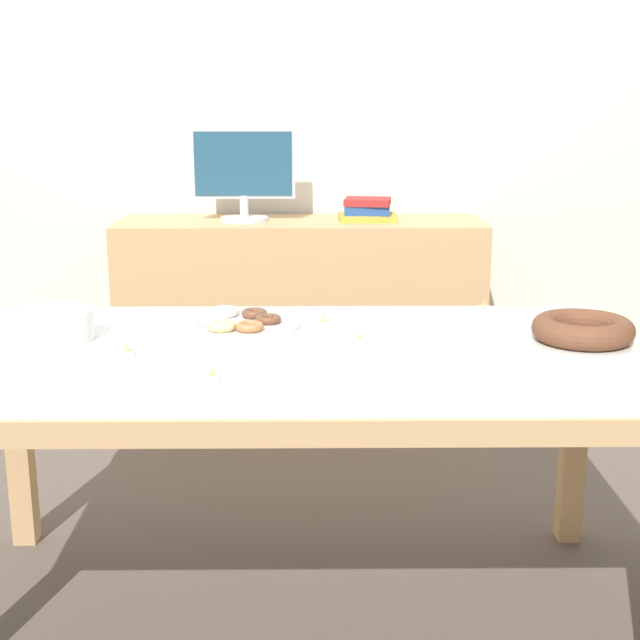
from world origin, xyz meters
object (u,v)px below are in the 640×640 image
cake_chocolate_round (583,332)px  tealight_left_edge (212,378)px  computer_monitor (243,175)px  tealight_near_cakes (359,340)px  tealight_near_front (127,353)px  pastry_platter (235,323)px  tealight_centre (324,323)px  plate_stack (54,325)px  book_stack (367,210)px  tealight_right_edge (484,308)px

cake_chocolate_round → tealight_left_edge: 0.97m
computer_monitor → tealight_left_edge: (0.06, -1.80, -0.30)m
tealight_near_cakes → tealight_near_front: bearing=-168.9°
pastry_platter → tealight_centre: bearing=2.3°
plate_stack → tealight_centre: (0.71, 0.13, -0.03)m
book_stack → tealight_near_front: size_ratio=5.97×
tealight_right_edge → computer_monitor: bearing=125.1°
cake_chocolate_round → tealight_near_front: (-1.15, -0.09, -0.03)m
tealight_centre → tealight_right_edge: 0.51m
book_stack → tealight_near_cakes: size_ratio=5.97×
tealight_centre → tealight_right_edge: bearing=19.9°
computer_monitor → tealight_centre: 1.37m
computer_monitor → tealight_centre: (0.31, -1.30, -0.30)m
computer_monitor → tealight_right_edge: 1.41m
tealight_right_edge → tealight_near_cakes: 0.53m
tealight_near_cakes → plate_stack: bearing=176.3°
book_stack → tealight_centre: bearing=-98.8°
book_stack → cake_chocolate_round: book_stack is taller
cake_chocolate_round → tealight_right_edge: cake_chocolate_round is taller
cake_chocolate_round → tealight_right_edge: size_ratio=7.16×
cake_chocolate_round → plate_stack: 1.37m
tealight_left_edge → tealight_near_front: (-0.23, 0.20, 0.00)m
cake_chocolate_round → plate_stack: bearing=177.0°
pastry_platter → tealight_centre: size_ratio=8.92×
computer_monitor → tealight_near_cakes: computer_monitor is taller
book_stack → tealight_near_cakes: 1.49m
book_stack → pastry_platter: 1.40m
book_stack → tealight_right_edge: bearing=-76.1°
book_stack → cake_chocolate_round: bearing=-72.9°
plate_stack → tealight_near_front: plate_stack is taller
cake_chocolate_round → tealight_left_edge: cake_chocolate_round is taller
computer_monitor → pastry_platter: bearing=-87.1°
pastry_platter → tealight_near_front: bearing=-130.5°
tealight_centre → tealight_right_edge: (0.48, 0.17, 0.00)m
plate_stack → tealight_left_edge: (0.45, -0.37, -0.03)m
computer_monitor → cake_chocolate_round: bearing=-57.0°
plate_stack → cake_chocolate_round: bearing=-3.0°
plate_stack → computer_monitor: bearing=74.4°
book_stack → tealight_near_front: bearing=-113.3°
tealight_near_front → book_stack: bearing=66.7°
tealight_right_edge → tealight_near_front: same height
tealight_centre → tealight_left_edge: size_ratio=1.00×
plate_stack → tealight_right_edge: 1.23m
tealight_near_cakes → pastry_platter: bearing=153.3°
computer_monitor → plate_stack: 1.51m
plate_stack → tealight_right_edge: plate_stack is taller
tealight_near_cakes → tealight_left_edge: bearing=-137.6°
plate_stack → pastry_platter: bearing=14.3°
tealight_near_cakes → tealight_centre: bearing=116.7°
tealight_right_edge → tealight_near_front: 1.07m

